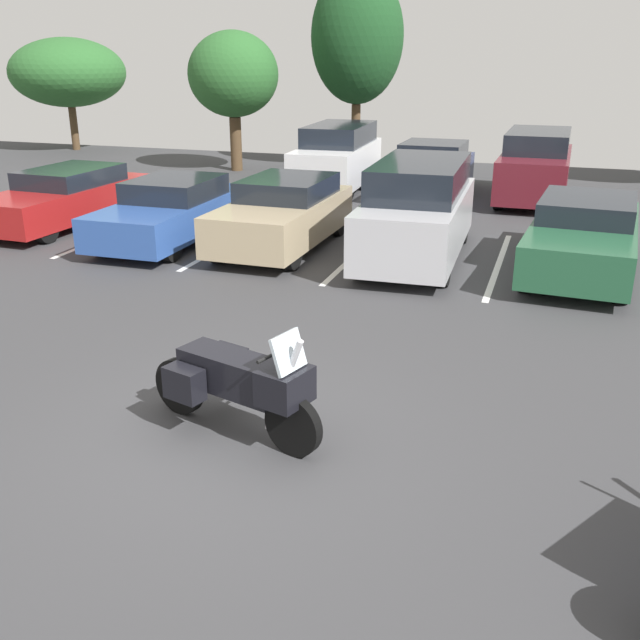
{
  "coord_description": "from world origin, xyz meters",
  "views": [
    {
      "loc": [
        3.17,
        -6.27,
        4.04
      ],
      "look_at": [
        0.55,
        1.65,
        0.91
      ],
      "focal_mm": 40.68,
      "sensor_mm": 36.0,
      "label": 1
    }
  ],
  "objects_px": {
    "car_red": "(66,197)",
    "car_far_maroon": "(535,166)",
    "motorcycle_touring": "(238,382)",
    "car_green": "(583,236)",
    "car_far_white": "(337,157)",
    "car_tan": "(283,214)",
    "car_blue": "(173,211)",
    "car_silver": "(418,211)",
    "car_far_navy": "(431,170)"
  },
  "relations": [
    {
      "from": "car_red",
      "to": "car_far_maroon",
      "type": "bearing_deg",
      "value": 32.3
    },
    {
      "from": "motorcycle_touring",
      "to": "car_green",
      "type": "height_order",
      "value": "car_green"
    },
    {
      "from": "car_far_white",
      "to": "car_tan",
      "type": "bearing_deg",
      "value": -82.14
    },
    {
      "from": "car_red",
      "to": "car_far_maroon",
      "type": "height_order",
      "value": "car_far_maroon"
    },
    {
      "from": "motorcycle_touring",
      "to": "car_blue",
      "type": "relative_size",
      "value": 0.48
    },
    {
      "from": "car_silver",
      "to": "car_green",
      "type": "xyz_separation_m",
      "value": [
        3.19,
        0.1,
        -0.29
      ]
    },
    {
      "from": "car_far_navy",
      "to": "car_silver",
      "type": "bearing_deg",
      "value": -82.12
    },
    {
      "from": "car_tan",
      "to": "car_far_maroon",
      "type": "bearing_deg",
      "value": 55.94
    },
    {
      "from": "car_red",
      "to": "car_silver",
      "type": "xyz_separation_m",
      "value": [
        8.72,
        -0.41,
        0.32
      ]
    },
    {
      "from": "car_blue",
      "to": "car_tan",
      "type": "distance_m",
      "value": 2.57
    },
    {
      "from": "car_far_white",
      "to": "car_far_navy",
      "type": "relative_size",
      "value": 1.07
    },
    {
      "from": "car_tan",
      "to": "car_far_white",
      "type": "height_order",
      "value": "car_far_white"
    },
    {
      "from": "car_green",
      "to": "car_tan",
      "type": "bearing_deg",
      "value": -178.98
    },
    {
      "from": "car_silver",
      "to": "car_far_navy",
      "type": "height_order",
      "value": "car_silver"
    },
    {
      "from": "car_red",
      "to": "car_tan",
      "type": "relative_size",
      "value": 1.12
    },
    {
      "from": "car_blue",
      "to": "car_far_white",
      "type": "bearing_deg",
      "value": 78.03
    },
    {
      "from": "car_blue",
      "to": "car_far_white",
      "type": "distance_m",
      "value": 7.56
    },
    {
      "from": "car_red",
      "to": "car_blue",
      "type": "distance_m",
      "value": 3.3
    },
    {
      "from": "car_tan",
      "to": "car_silver",
      "type": "height_order",
      "value": "car_silver"
    },
    {
      "from": "car_red",
      "to": "car_far_maroon",
      "type": "xyz_separation_m",
      "value": [
        10.67,
        6.74,
        0.29
      ]
    },
    {
      "from": "car_far_navy",
      "to": "car_far_maroon",
      "type": "relative_size",
      "value": 0.95
    },
    {
      "from": "car_red",
      "to": "car_green",
      "type": "distance_m",
      "value": 11.92
    },
    {
      "from": "car_blue",
      "to": "car_green",
      "type": "height_order",
      "value": "car_green"
    },
    {
      "from": "car_red",
      "to": "car_far_navy",
      "type": "height_order",
      "value": "car_far_navy"
    },
    {
      "from": "car_far_navy",
      "to": "car_far_maroon",
      "type": "height_order",
      "value": "car_far_maroon"
    },
    {
      "from": "motorcycle_touring",
      "to": "car_far_navy",
      "type": "relative_size",
      "value": 0.51
    },
    {
      "from": "car_green",
      "to": "car_far_navy",
      "type": "bearing_deg",
      "value": 120.87
    },
    {
      "from": "car_far_navy",
      "to": "car_blue",
      "type": "bearing_deg",
      "value": -121.83
    },
    {
      "from": "car_far_white",
      "to": "car_far_navy",
      "type": "height_order",
      "value": "car_far_white"
    },
    {
      "from": "car_far_maroon",
      "to": "car_tan",
      "type": "bearing_deg",
      "value": -124.06
    },
    {
      "from": "car_silver",
      "to": "car_far_maroon",
      "type": "bearing_deg",
      "value": 74.82
    },
    {
      "from": "car_green",
      "to": "car_far_maroon",
      "type": "relative_size",
      "value": 1.05
    },
    {
      "from": "car_far_navy",
      "to": "car_green",
      "type": "bearing_deg",
      "value": -59.13
    },
    {
      "from": "car_silver",
      "to": "car_far_maroon",
      "type": "xyz_separation_m",
      "value": [
        1.94,
        7.15,
        -0.03
      ]
    },
    {
      "from": "motorcycle_touring",
      "to": "car_silver",
      "type": "distance_m",
      "value": 7.81
    },
    {
      "from": "motorcycle_touring",
      "to": "car_red",
      "type": "relative_size",
      "value": 0.46
    },
    {
      "from": "car_blue",
      "to": "car_tan",
      "type": "relative_size",
      "value": 1.08
    },
    {
      "from": "car_red",
      "to": "car_far_white",
      "type": "bearing_deg",
      "value": 54.73
    },
    {
      "from": "car_far_white",
      "to": "car_far_maroon",
      "type": "xyz_separation_m",
      "value": [
        5.84,
        -0.07,
        0.01
      ]
    },
    {
      "from": "car_blue",
      "to": "car_green",
      "type": "xyz_separation_m",
      "value": [
        8.66,
        0.26,
        0.04
      ]
    },
    {
      "from": "car_far_white",
      "to": "car_far_maroon",
      "type": "bearing_deg",
      "value": -0.73
    },
    {
      "from": "car_silver",
      "to": "car_tan",
      "type": "bearing_deg",
      "value": -179.77
    },
    {
      "from": "motorcycle_touring",
      "to": "car_far_white",
      "type": "relative_size",
      "value": 0.48
    },
    {
      "from": "car_far_white",
      "to": "car_far_navy",
      "type": "xyz_separation_m",
      "value": [
        2.92,
        -0.15,
        -0.24
      ]
    },
    {
      "from": "car_red",
      "to": "car_far_navy",
      "type": "xyz_separation_m",
      "value": [
        7.75,
        6.66,
        0.05
      ]
    },
    {
      "from": "car_far_white",
      "to": "car_silver",
      "type": "bearing_deg",
      "value": -61.63
    },
    {
      "from": "car_green",
      "to": "car_far_maroon",
      "type": "bearing_deg",
      "value": 100.04
    },
    {
      "from": "motorcycle_touring",
      "to": "car_silver",
      "type": "bearing_deg",
      "value": 86.81
    },
    {
      "from": "car_red",
      "to": "car_blue",
      "type": "xyz_separation_m",
      "value": [
        3.25,
        -0.57,
        -0.01
      ]
    },
    {
      "from": "car_far_white",
      "to": "car_far_maroon",
      "type": "relative_size",
      "value": 1.02
    }
  ]
}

